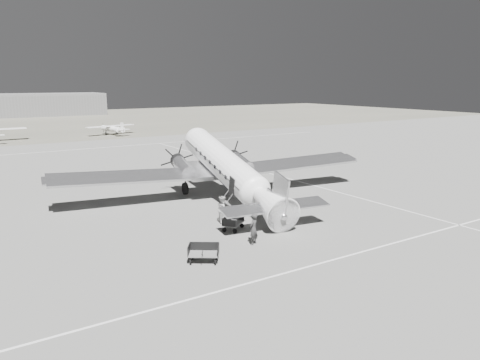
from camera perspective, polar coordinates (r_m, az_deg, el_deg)
name	(u,v)px	position (r m, az deg, el deg)	size (l,w,h in m)	color
ground	(217,206)	(38.81, -2.83, -3.19)	(260.00, 260.00, 0.00)	slate
taxi_line_near	(337,259)	(28.15, 11.78, -9.37)	(60.00, 0.15, 0.01)	silver
taxi_line_right	(325,188)	(45.81, 10.28, -1.01)	(0.15, 80.00, 0.01)	silver
taxi_line_horizon	(86,149)	(75.54, -18.23, 3.63)	(90.00, 0.15, 0.01)	silver
grass_infield	(27,123)	(129.25, -24.56, 6.36)	(260.00, 90.00, 0.01)	#666356
hangar_main	(30,105)	(154.47, -24.23, 8.36)	(42.00, 14.00, 6.60)	#5F5F5F
dc3_airliner	(227,169)	(39.83, -1.56, 1.32)	(29.21, 20.27, 5.56)	silver
light_plane_right	(112,130)	(93.93, -15.36, 5.94)	(9.86, 8.00, 2.05)	white
baggage_cart_near	(233,223)	(32.54, -0.83, -5.27)	(1.73, 1.22, 0.98)	slate
baggage_cart_far	(204,253)	(27.00, -4.45, -8.92)	(1.83, 1.29, 1.03)	slate
ground_crew	(254,229)	(29.59, 1.66, -5.99)	(0.73, 0.48, 2.01)	#2D2D2D
ramp_agent	(223,209)	(34.08, -2.10, -3.60)	(0.96, 0.75, 1.98)	#ABABA9
passenger	(221,212)	(34.40, -2.27, -3.90)	(0.71, 0.46, 1.46)	silver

